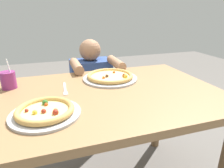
# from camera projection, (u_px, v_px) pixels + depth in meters

# --- Properties ---
(dining_table) EXTENTS (1.28, 0.88, 0.75)m
(dining_table) POSITION_uv_depth(u_px,v_px,m) (109.00, 109.00, 1.19)
(dining_table) COLOR #936D47
(dining_table) RESTS_ON ground
(pizza_near) EXTENTS (0.31, 0.31, 0.04)m
(pizza_near) POSITION_uv_depth(u_px,v_px,m) (45.00, 112.00, 0.89)
(pizza_near) COLOR #B7B7BC
(pizza_near) RESTS_ON dining_table
(pizza_far) EXTENTS (0.36, 0.36, 0.04)m
(pizza_far) POSITION_uv_depth(u_px,v_px,m) (110.00, 77.00, 1.35)
(pizza_far) COLOR #B7B7BC
(pizza_far) RESTS_ON dining_table
(drink_cup_colored) EXTENTS (0.09, 0.09, 0.18)m
(drink_cup_colored) POSITION_uv_depth(u_px,v_px,m) (8.00, 80.00, 1.19)
(drink_cup_colored) COLOR #8C2D72
(drink_cup_colored) RESTS_ON dining_table
(fork) EXTENTS (0.03, 0.20, 0.00)m
(fork) POSITION_uv_depth(u_px,v_px,m) (65.00, 89.00, 1.18)
(fork) COLOR silver
(fork) RESTS_ON dining_table
(diner_seated) EXTENTS (0.39, 0.51, 0.95)m
(diner_seated) POSITION_uv_depth(u_px,v_px,m) (92.00, 94.00, 1.90)
(diner_seated) COLOR #333847
(diner_seated) RESTS_ON ground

